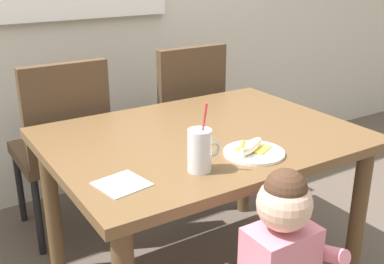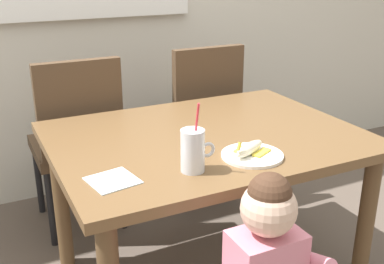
% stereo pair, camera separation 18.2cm
% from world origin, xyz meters
% --- Properties ---
extents(dining_table, '(1.27, 0.95, 0.72)m').
position_xyz_m(dining_table, '(0.00, 0.00, 0.62)').
color(dining_table, brown).
rests_on(dining_table, ground).
extents(dining_chair_left, '(0.44, 0.45, 0.96)m').
position_xyz_m(dining_chair_left, '(-0.39, 0.70, 0.54)').
color(dining_chair_left, '#4C3826').
rests_on(dining_chair_left, ground).
extents(dining_chair_right, '(0.44, 0.45, 0.96)m').
position_xyz_m(dining_chair_right, '(0.33, 0.73, 0.54)').
color(dining_chair_right, '#4C3826').
rests_on(dining_chair_right, ground).
extents(milk_cup, '(0.13, 0.08, 0.25)m').
position_xyz_m(milk_cup, '(-0.21, -0.30, 0.79)').
color(milk_cup, silver).
rests_on(milk_cup, dining_table).
extents(snack_plate, '(0.23, 0.23, 0.01)m').
position_xyz_m(snack_plate, '(0.04, -0.29, 0.73)').
color(snack_plate, white).
rests_on(snack_plate, dining_table).
extents(peeled_banana, '(0.18, 0.14, 0.07)m').
position_xyz_m(peeled_banana, '(0.03, -0.28, 0.75)').
color(peeled_banana, '#F4EAC6').
rests_on(peeled_banana, snack_plate).
extents(paper_napkin, '(0.17, 0.17, 0.00)m').
position_xyz_m(paper_napkin, '(-0.48, -0.25, 0.72)').
color(paper_napkin, silver).
rests_on(paper_napkin, dining_table).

